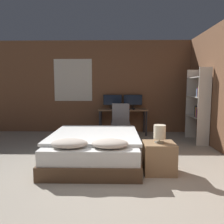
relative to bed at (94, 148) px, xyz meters
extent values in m
plane|color=#9E9384|center=(0.41, -1.27, -0.25)|extent=(20.00, 20.00, 0.00)
cube|color=brown|center=(0.41, 2.69, 1.10)|extent=(12.00, 0.06, 2.70)
cube|color=silver|center=(-0.89, 2.65, 1.30)|extent=(1.12, 0.01, 1.23)
cube|color=black|center=(-0.89, 2.66, 1.30)|extent=(1.04, 0.01, 1.15)
cube|color=brown|center=(0.00, 0.02, -0.14)|extent=(1.54, 1.91, 0.22)
cube|color=white|center=(0.00, 0.02, 0.08)|extent=(1.48, 1.85, 0.23)
cube|color=white|center=(0.00, 0.13, 0.22)|extent=(1.58, 1.60, 0.05)
ellipsoid|color=beige|center=(-0.30, -0.69, 0.26)|extent=(0.55, 0.38, 0.13)
ellipsoid|color=beige|center=(0.30, -0.69, 0.26)|extent=(0.55, 0.38, 0.13)
cube|color=#997551|center=(1.07, -0.51, -0.01)|extent=(0.48, 0.43, 0.49)
cylinder|color=gray|center=(1.07, -0.51, 0.24)|extent=(0.15, 0.15, 0.01)
cylinder|color=gray|center=(1.07, -0.51, 0.27)|extent=(0.02, 0.02, 0.05)
cylinder|color=beige|center=(1.07, -0.51, 0.40)|extent=(0.18, 0.18, 0.21)
cube|color=#846042|center=(0.58, 2.34, 0.45)|extent=(1.38, 0.56, 0.03)
cylinder|color=#2D2D33|center=(-0.06, 2.10, 0.09)|extent=(0.05, 0.05, 0.69)
cylinder|color=#2D2D33|center=(1.22, 2.10, 0.09)|extent=(0.05, 0.05, 0.69)
cylinder|color=#2D2D33|center=(-0.06, 2.57, 0.09)|extent=(0.05, 0.05, 0.69)
cylinder|color=#2D2D33|center=(1.22, 2.57, 0.09)|extent=(0.05, 0.05, 0.69)
cylinder|color=black|center=(0.28, 2.52, 0.47)|extent=(0.16, 0.16, 0.01)
cylinder|color=black|center=(0.28, 2.52, 0.52)|extent=(0.03, 0.03, 0.09)
cube|color=black|center=(0.28, 2.52, 0.72)|extent=(0.55, 0.03, 0.30)
cube|color=#192338|center=(0.28, 2.50, 0.72)|extent=(0.52, 0.00, 0.27)
cylinder|color=black|center=(0.88, 2.52, 0.47)|extent=(0.16, 0.16, 0.01)
cylinder|color=black|center=(0.88, 2.52, 0.52)|extent=(0.03, 0.03, 0.09)
cube|color=black|center=(0.88, 2.52, 0.72)|extent=(0.55, 0.03, 0.30)
cube|color=#192338|center=(0.88, 2.50, 0.72)|extent=(0.52, 0.00, 0.27)
cube|color=black|center=(0.58, 2.16, 0.48)|extent=(0.41, 0.13, 0.02)
ellipsoid|color=black|center=(0.87, 2.16, 0.49)|extent=(0.07, 0.05, 0.04)
cylinder|color=black|center=(0.50, 1.75, -0.23)|extent=(0.52, 0.52, 0.04)
cylinder|color=gray|center=(0.50, 1.75, -0.04)|extent=(0.05, 0.05, 0.35)
cube|color=slate|center=(0.50, 1.75, 0.17)|extent=(0.47, 0.47, 0.07)
cube|color=slate|center=(0.50, 1.54, 0.45)|extent=(0.43, 0.05, 0.49)
cube|color=beige|center=(2.38, 1.10, 0.64)|extent=(0.29, 0.02, 1.79)
cube|color=beige|center=(2.38, 1.94, 0.64)|extent=(0.29, 0.02, 1.79)
cube|color=beige|center=(2.38, 1.52, 0.37)|extent=(0.29, 0.81, 0.02)
cube|color=beige|center=(2.38, 1.52, 0.86)|extent=(0.29, 0.81, 0.02)
cube|color=beige|center=(2.38, 1.52, 1.33)|extent=(0.29, 0.81, 0.02)
cube|color=orange|center=(2.38, 1.14, 0.49)|extent=(0.24, 0.04, 0.20)
cube|color=orange|center=(2.38, 1.19, 0.51)|extent=(0.24, 0.03, 0.25)
cube|color=#7A387F|center=(2.38, 1.23, 0.51)|extent=(0.24, 0.03, 0.25)
cube|color=#7A387F|center=(2.38, 1.27, 0.48)|extent=(0.24, 0.03, 0.19)
cube|color=gold|center=(2.38, 1.31, 0.51)|extent=(0.24, 0.02, 0.24)
cube|color=#28282D|center=(2.38, 1.35, 0.52)|extent=(0.24, 0.04, 0.27)
cube|color=#28282D|center=(2.38, 1.14, 1.00)|extent=(0.24, 0.03, 0.27)
cube|color=gold|center=(2.38, 1.18, 1.00)|extent=(0.24, 0.03, 0.26)
cube|color=#28282D|center=(2.38, 1.22, 0.96)|extent=(0.24, 0.03, 0.19)
cube|color=#7A387F|center=(2.38, 1.25, 0.98)|extent=(0.24, 0.02, 0.21)
cube|color=teal|center=(2.38, 1.29, 0.96)|extent=(0.24, 0.03, 0.19)
cube|color=#28282D|center=(2.38, 1.32, 0.96)|extent=(0.24, 0.02, 0.19)
camera|label=1|loc=(0.40, -3.85, 1.10)|focal=35.00mm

